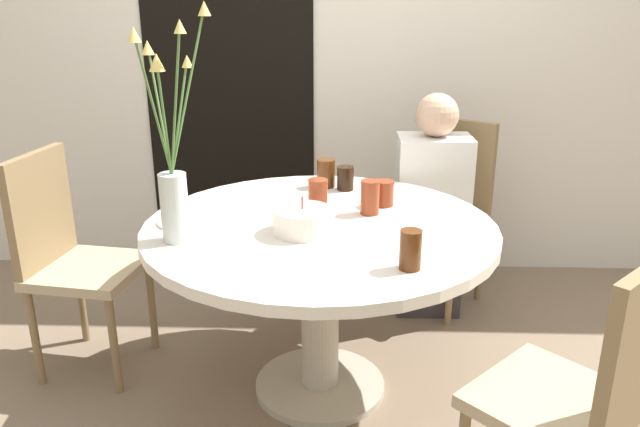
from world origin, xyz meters
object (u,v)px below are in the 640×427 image
drink_glass_1 (326,173)px  drink_glass_4 (318,197)px  chair_right_flank (446,202)px  drink_glass_5 (384,193)px  chair_near_front (588,391)px  side_plate (187,221)px  drink_glass_3 (345,178)px  drink_glass_2 (370,197)px  drink_glass_0 (410,250)px  flower_vase (173,173)px  birthday_cake (302,221)px  person_boy (431,213)px  chair_left_flank (69,250)px

drink_glass_1 → drink_glass_4: 0.37m
chair_right_flank → drink_glass_5: 0.75m
chair_near_front → drink_glass_4: 1.14m
side_plate → drink_glass_4: drink_glass_4 is taller
drink_glass_3 → drink_glass_2: bearing=-73.6°
side_plate → drink_glass_5: size_ratio=2.13×
drink_glass_0 → drink_glass_4: (-0.30, 0.49, 0.01)m
drink_glass_2 → drink_glass_5: (0.06, 0.10, -0.01)m
chair_near_front → flower_vase: size_ratio=1.19×
drink_glass_3 → flower_vase: bearing=-133.6°
chair_right_flank → drink_glass_2: (-0.42, -0.72, 0.25)m
drink_glass_1 → birthday_cake: bearing=-97.1°
chair_right_flank → drink_glass_1: (-0.59, -0.37, 0.25)m
drink_glass_5 → side_plate: bearing=-163.6°
birthday_cake → drink_glass_1: (0.07, 0.56, 0.02)m
chair_right_flank → person_boy: size_ratio=0.85×
chair_left_flank → chair_near_front: bearing=-108.4°
drink_glass_4 → drink_glass_5: (0.26, 0.12, -0.02)m
chair_right_flank → flower_vase: (-1.09, -1.01, 0.42)m
chair_left_flank → side_plate: 0.58m
birthday_cake → side_plate: bearing=167.6°
flower_vase → drink_glass_2: size_ratio=5.90×
chair_right_flank → drink_glass_0: chair_right_flank is taller
chair_right_flank → drink_glass_3: chair_right_flank is taller
side_plate → drink_glass_3: size_ratio=2.12×
chair_right_flank → drink_glass_4: bearing=-94.0°
birthday_cake → drink_glass_5: 0.44m
drink_glass_3 → person_boy: 0.56m
birthday_cake → chair_left_flank: bearing=165.6°
chair_left_flank → drink_glass_0: size_ratio=7.34×
chair_near_front → drink_glass_0: size_ratio=7.34×
chair_right_flank → drink_glass_1: chair_right_flank is taller
flower_vase → person_boy: bearing=41.7°
drink_glass_1 → drink_glass_2: size_ratio=0.93×
drink_glass_1 → drink_glass_5: drink_glass_1 is taller
drink_glass_0 → drink_glass_3: 0.84m
chair_right_flank → drink_glass_5: (-0.36, -0.62, 0.23)m
drink_glass_5 → person_boy: person_boy is taller
drink_glass_0 → drink_glass_3: size_ratio=1.23×
chair_right_flank → drink_glass_3: 0.70m
drink_glass_2 → drink_glass_3: bearing=106.4°
person_boy → flower_vase: bearing=-138.3°
birthday_cake → flower_vase: flower_vase is taller
drink_glass_2 → drink_glass_3: (-0.09, 0.31, -0.01)m
flower_vase → drink_glass_0: flower_vase is taller
drink_glass_1 → drink_glass_5: 0.34m
drink_glass_4 → chair_near_front: bearing=-48.7°
chair_near_front → drink_glass_2: size_ratio=7.01×
chair_near_front → drink_glass_1: (-0.71, 1.21, 0.25)m
chair_left_flank → drink_glass_2: bearing=-83.1°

